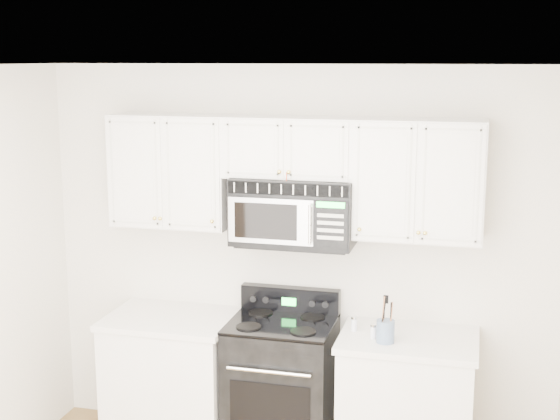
% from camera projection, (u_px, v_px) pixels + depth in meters
% --- Properties ---
extents(room, '(3.51, 3.51, 2.61)m').
position_uv_depth(room, '(211.00, 350.00, 3.64)').
color(room, brown).
rests_on(room, ground).
extents(base_cabinet_left, '(0.86, 0.65, 0.92)m').
position_uv_depth(base_cabinet_left, '(173.00, 384.00, 5.38)').
color(base_cabinet_left, silver).
rests_on(base_cabinet_left, ground).
extents(base_cabinet_right, '(0.86, 0.65, 0.92)m').
position_uv_depth(base_cabinet_right, '(406.00, 410.00, 4.98)').
color(base_cabinet_right, silver).
rests_on(base_cabinet_right, ground).
extents(range, '(0.68, 0.63, 1.10)m').
position_uv_depth(range, '(281.00, 386.00, 5.20)').
color(range, black).
rests_on(range, ground).
extents(upper_cabinets, '(2.44, 0.37, 0.75)m').
position_uv_depth(upper_cabinets, '(291.00, 169.00, 5.03)').
color(upper_cabinets, silver).
rests_on(upper_cabinets, ground).
extents(microwave, '(0.79, 0.44, 0.44)m').
position_uv_depth(microwave, '(294.00, 211.00, 5.04)').
color(microwave, black).
rests_on(microwave, ground).
extents(utensil_crock, '(0.11, 0.11, 0.30)m').
position_uv_depth(utensil_crock, '(385.00, 330.00, 4.78)').
color(utensil_crock, slate).
rests_on(utensil_crock, base_cabinet_right).
extents(shaker_salt, '(0.04, 0.04, 0.10)m').
position_uv_depth(shaker_salt, '(354.00, 324.00, 4.98)').
color(shaker_salt, silver).
rests_on(shaker_salt, base_cabinet_right).
extents(shaker_pepper, '(0.04, 0.04, 0.09)m').
position_uv_depth(shaker_pepper, '(373.00, 331.00, 4.84)').
color(shaker_pepper, silver).
rests_on(shaker_pepper, base_cabinet_right).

